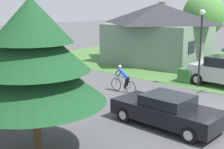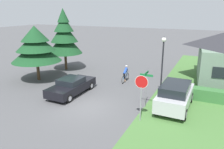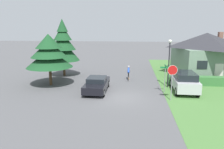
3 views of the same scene
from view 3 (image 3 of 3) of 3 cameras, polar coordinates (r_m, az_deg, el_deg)
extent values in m
plane|color=#515154|center=(18.78, 2.57, -5.99)|extent=(140.00, 140.00, 0.00)
cube|color=slate|center=(29.88, 23.08, 3.31)|extent=(7.26, 8.34, 3.39)
pyramid|color=#2D2D33|center=(29.62, 23.50, 8.24)|extent=(7.84, 9.00, 1.78)
cube|color=silver|center=(26.45, 26.09, 0.42)|extent=(0.90, 0.13, 2.00)
cube|color=black|center=(25.56, 22.50, 2.34)|extent=(1.10, 0.15, 0.90)
cube|color=brown|center=(31.11, 26.48, 9.20)|extent=(0.54, 0.54, 0.80)
cube|color=#387038|center=(24.63, 24.93, -1.58)|extent=(9.16, 0.90, 0.91)
cube|color=black|center=(20.43, -3.97, -2.74)|extent=(1.92, 4.65, 0.66)
cube|color=black|center=(20.24, -4.02, -1.29)|extent=(1.67, 1.91, 0.43)
cylinder|color=black|center=(22.15, -5.39, -2.28)|extent=(0.24, 0.65, 0.65)
cylinder|color=#ADADB2|center=(22.15, -5.39, -2.28)|extent=(0.25, 0.38, 0.38)
cylinder|color=black|center=(21.87, -1.05, -2.41)|extent=(0.24, 0.65, 0.65)
cylinder|color=#ADADB2|center=(21.87, -1.05, -2.41)|extent=(0.25, 0.38, 0.38)
cylinder|color=black|center=(19.19, -7.28, -4.65)|extent=(0.24, 0.65, 0.65)
cylinder|color=#ADADB2|center=(19.19, -7.28, -4.65)|extent=(0.25, 0.38, 0.38)
cylinder|color=black|center=(18.88, -2.27, -4.85)|extent=(0.24, 0.65, 0.65)
cylinder|color=#ADADB2|center=(18.88, -2.27, -4.85)|extent=(0.25, 0.38, 0.38)
torus|color=black|center=(24.27, 4.29, -0.87)|extent=(0.05, 0.75, 0.75)
torus|color=black|center=(25.34, 4.33, -0.30)|extent=(0.05, 0.75, 0.75)
cylinder|color=#1E66B2|center=(24.50, 4.31, -0.32)|extent=(0.04, 0.19, 0.61)
cylinder|color=#1E66B2|center=(24.88, 4.33, 0.00)|extent=(0.04, 0.68, 0.72)
cylinder|color=#1E66B2|center=(24.75, 4.33, 0.64)|extent=(0.04, 0.81, 0.13)
cylinder|color=#1E66B2|center=(24.46, 4.30, -0.91)|extent=(0.04, 0.36, 0.16)
cylinder|color=#1E66B2|center=(24.32, 4.30, -0.26)|extent=(0.03, 0.22, 0.49)
cylinder|color=#1E66B2|center=(25.23, 4.34, 0.32)|extent=(0.04, 0.12, 0.58)
cylinder|color=black|center=(25.13, 4.35, 0.94)|extent=(0.44, 0.03, 0.02)
ellipsoid|color=black|center=(24.36, 4.32, 0.38)|extent=(0.08, 0.20, 0.05)
cylinder|color=black|center=(24.40, 4.31, -0.08)|extent=(0.11, 0.26, 0.52)
cylinder|color=black|center=(24.57, 4.32, -0.18)|extent=(0.11, 0.26, 0.67)
cylinder|color=tan|center=(24.56, 4.30, -0.94)|extent=(0.08, 0.08, 0.30)
cylinder|color=tan|center=(24.73, 4.42, -1.07)|extent=(0.17, 0.08, 0.21)
cylinder|color=#264CB2|center=(24.60, 4.34, 1.09)|extent=(0.23, 0.73, 0.60)
cylinder|color=#264CB2|center=(24.86, 4.35, 1.23)|extent=(0.07, 0.26, 0.36)
cylinder|color=#264CB2|center=(25.13, 4.36, 1.36)|extent=(0.07, 0.26, 0.36)
sphere|color=tan|center=(24.83, 4.36, 2.02)|extent=(0.19, 0.19, 0.19)
ellipsoid|color=white|center=(24.82, 4.37, 2.13)|extent=(0.22, 0.18, 0.12)
cube|color=#B7B7BC|center=(21.35, 18.33, -2.08)|extent=(2.05, 4.52, 0.92)
cube|color=black|center=(20.99, 18.58, -0.24)|extent=(1.78, 2.82, 0.58)
cylinder|color=black|center=(22.75, 15.37, -2.14)|extent=(0.29, 0.76, 0.75)
cylinder|color=#ADADB2|center=(22.75, 15.37, -2.14)|extent=(0.30, 0.44, 0.44)
cylinder|color=black|center=(23.08, 19.64, -2.22)|extent=(0.29, 0.76, 0.75)
cylinder|color=#ADADB2|center=(23.08, 19.64, -2.22)|extent=(0.30, 0.44, 0.44)
cylinder|color=black|center=(19.85, 16.63, -4.35)|extent=(0.29, 0.76, 0.75)
cylinder|color=#ADADB2|center=(19.85, 16.63, -4.35)|extent=(0.30, 0.44, 0.44)
cylinder|color=black|center=(20.23, 21.50, -4.39)|extent=(0.29, 0.76, 0.75)
cylinder|color=#ADADB2|center=(20.23, 21.50, -4.39)|extent=(0.30, 0.44, 0.44)
cylinder|color=gray|center=(18.35, 15.27, -3.27)|extent=(0.07, 0.07, 2.21)
cylinder|color=red|center=(18.02, 15.53, 1.10)|extent=(0.76, 0.06, 0.76)
cylinder|color=silver|center=(18.02, 15.53, 1.10)|extent=(0.80, 0.05, 0.80)
cylinder|color=black|center=(22.03, 14.59, 2.30)|extent=(0.11, 0.11, 4.41)
sphere|color=white|center=(21.75, 14.94, 8.42)|extent=(0.33, 0.33, 0.33)
cone|color=black|center=(21.74, 14.96, 8.86)|extent=(0.20, 0.20, 0.13)
cylinder|color=gray|center=(20.19, 13.61, -1.60)|extent=(0.06, 0.06, 2.31)
cube|color=#197238|center=(19.93, 13.79, 1.78)|extent=(0.90, 0.03, 0.16)
cube|color=#197238|center=(19.90, 13.81, 2.24)|extent=(0.03, 0.90, 0.16)
cylinder|color=#4C3823|center=(23.35, -15.77, -0.37)|extent=(0.29, 0.29, 1.88)
cone|color=#194723|center=(23.02, -16.05, 4.17)|extent=(4.64, 4.64, 1.86)
cone|color=#194723|center=(22.91, -16.19, 6.43)|extent=(3.62, 3.62, 1.64)
cone|color=#194723|center=(22.85, -16.31, 8.40)|extent=(2.60, 2.60, 1.42)
cylinder|color=#4C3823|center=(27.40, -12.40, 1.67)|extent=(0.29, 0.29, 1.88)
cone|color=#194723|center=(27.09, -12.61, 6.08)|extent=(3.88, 3.88, 2.36)
cone|color=#194723|center=(26.99, -12.72, 8.52)|extent=(3.02, 3.02, 2.08)
cone|color=#194723|center=(26.95, -12.83, 10.64)|extent=(2.17, 2.17, 1.79)
cone|color=#194723|center=(26.94, -12.91, 12.43)|extent=(1.32, 1.32, 1.51)
camera|label=1|loc=(19.00, -42.09, 6.27)|focal=50.00mm
camera|label=2|loc=(8.75, 56.96, 11.25)|focal=35.00mm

